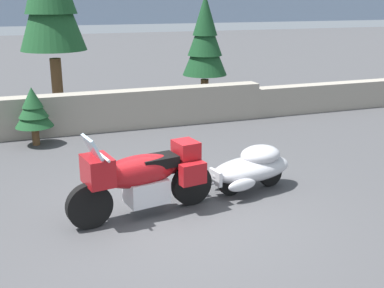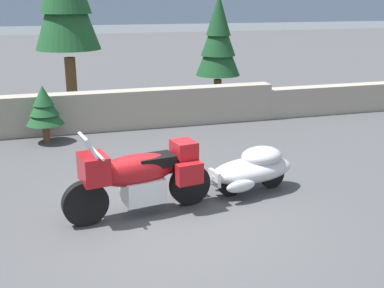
{
  "view_description": "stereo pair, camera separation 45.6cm",
  "coord_description": "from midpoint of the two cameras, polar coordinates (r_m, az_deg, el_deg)",
  "views": [
    {
      "loc": [
        -1.98,
        -6.08,
        3.11
      ],
      "look_at": [
        0.55,
        0.91,
        0.85
      ],
      "focal_mm": 44.81,
      "sensor_mm": 36.0,
      "label": 1
    },
    {
      "loc": [
        -1.55,
        -6.23,
        3.11
      ],
      "look_at": [
        0.55,
        0.91,
        0.85
      ],
      "focal_mm": 44.81,
      "sensor_mm": 36.0,
      "label": 2
    }
  ],
  "objects": [
    {
      "name": "ground_plane",
      "position": [
        7.12,
        -3.57,
        -9.04
      ],
      "size": [
        80.0,
        80.0,
        0.0
      ],
      "primitive_type": "plane",
      "color": "#424244"
    },
    {
      "name": "stone_guard_wall",
      "position": [
        11.94,
        -11.97,
        3.54
      ],
      "size": [
        24.0,
        0.51,
        0.95
      ],
      "color": "gray",
      "rests_on": "ground"
    },
    {
      "name": "touring_motorcycle",
      "position": [
        7.08,
        -7.77,
        -3.83
      ],
      "size": [
        2.3,
        0.98,
        1.33
      ],
      "color": "black",
      "rests_on": "ground"
    },
    {
      "name": "car_shaped_trailer",
      "position": [
        8.06,
        5.53,
        -2.76
      ],
      "size": [
        2.23,
        0.96,
        0.76
      ],
      "color": "black",
      "rests_on": "ground"
    },
    {
      "name": "pine_tree_secondary",
      "position": [
        13.46,
        0.56,
        12.35
      ],
      "size": [
        1.23,
        1.23,
        3.27
      ],
      "color": "brown",
      "rests_on": "ground"
    },
    {
      "name": "pine_sapling_near",
      "position": [
        11.06,
        -19.53,
        3.91
      ],
      "size": [
        0.83,
        0.83,
        1.3
      ],
      "color": "brown",
      "rests_on": "ground"
    }
  ]
}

